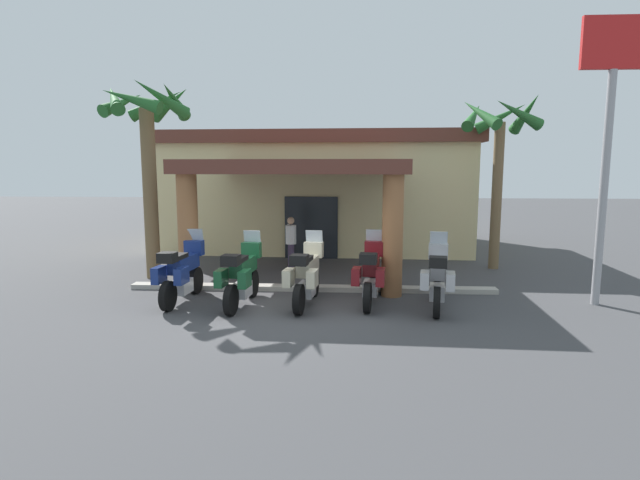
{
  "coord_description": "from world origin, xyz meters",
  "views": [
    {
      "loc": [
        1.32,
        -10.88,
        3.11
      ],
      "look_at": [
        0.53,
        2.31,
        1.2
      ],
      "focal_mm": 28.68,
      "sensor_mm": 36.0,
      "label": 1
    }
  ],
  "objects_px": {
    "palm_tree_near_portico": "(499,138)",
    "palm_tree_roadside": "(148,132)",
    "motel_building": "(320,189)",
    "roadside_sign": "(610,114)",
    "motorcycle_silver": "(438,277)",
    "pedestrian": "(291,240)",
    "motorcycle_maroon": "(371,274)",
    "motorcycle_green": "(242,275)",
    "motorcycle_cream": "(307,275)",
    "motorcycle_blue": "(182,272)"
  },
  "relations": [
    {
      "from": "motorcycle_cream",
      "to": "palm_tree_roadside",
      "type": "xyz_separation_m",
      "value": [
        -4.52,
        2.64,
        3.33
      ]
    },
    {
      "from": "roadside_sign",
      "to": "palm_tree_roadside",
      "type": "bearing_deg",
      "value": 169.05
    },
    {
      "from": "motorcycle_maroon",
      "to": "palm_tree_near_portico",
      "type": "distance_m",
      "value": 6.67
    },
    {
      "from": "motorcycle_silver",
      "to": "roadside_sign",
      "type": "bearing_deg",
      "value": -71.54
    },
    {
      "from": "pedestrian",
      "to": "motorcycle_green",
      "type": "bearing_deg",
      "value": -121.69
    },
    {
      "from": "motorcycle_silver",
      "to": "roadside_sign",
      "type": "distance_m",
      "value": 5.11
    },
    {
      "from": "motorcycle_blue",
      "to": "motorcycle_silver",
      "type": "xyz_separation_m",
      "value": [
        5.78,
        -0.19,
        0.0
      ]
    },
    {
      "from": "motorcycle_cream",
      "to": "roadside_sign",
      "type": "bearing_deg",
      "value": -78.04
    },
    {
      "from": "motorcycle_cream",
      "to": "pedestrian",
      "type": "distance_m",
      "value": 4.04
    },
    {
      "from": "palm_tree_near_portico",
      "to": "palm_tree_roadside",
      "type": "xyz_separation_m",
      "value": [
        -9.87,
        -1.94,
        0.1
      ]
    },
    {
      "from": "palm_tree_near_portico",
      "to": "motorcycle_green",
      "type": "bearing_deg",
      "value": -145.37
    },
    {
      "from": "motorcycle_blue",
      "to": "roadside_sign",
      "type": "height_order",
      "value": "roadside_sign"
    },
    {
      "from": "motorcycle_blue",
      "to": "motorcycle_maroon",
      "type": "height_order",
      "value": "same"
    },
    {
      "from": "motel_building",
      "to": "roadside_sign",
      "type": "height_order",
      "value": "roadside_sign"
    },
    {
      "from": "motel_building",
      "to": "motorcycle_cream",
      "type": "xyz_separation_m",
      "value": [
        0.24,
        -9.0,
        -1.52
      ]
    },
    {
      "from": "motel_building",
      "to": "pedestrian",
      "type": "height_order",
      "value": "motel_building"
    },
    {
      "from": "motel_building",
      "to": "motorcycle_maroon",
      "type": "relative_size",
      "value": 5.55
    },
    {
      "from": "motorcycle_green",
      "to": "motorcycle_cream",
      "type": "xyz_separation_m",
      "value": [
        1.44,
        0.12,
        0.0
      ]
    },
    {
      "from": "palm_tree_roadside",
      "to": "pedestrian",
      "type": "bearing_deg",
      "value": 19.42
    },
    {
      "from": "motorcycle_maroon",
      "to": "pedestrian",
      "type": "bearing_deg",
      "value": 38.6
    },
    {
      "from": "motel_building",
      "to": "motorcycle_silver",
      "type": "distance_m",
      "value": 9.71
    },
    {
      "from": "palm_tree_roadside",
      "to": "roadside_sign",
      "type": "xyz_separation_m",
      "value": [
        11.06,
        -2.14,
        0.2
      ]
    },
    {
      "from": "motel_building",
      "to": "pedestrian",
      "type": "bearing_deg",
      "value": -94.3
    },
    {
      "from": "motorcycle_blue",
      "to": "palm_tree_roadside",
      "type": "bearing_deg",
      "value": 37.98
    },
    {
      "from": "motel_building",
      "to": "palm_tree_near_portico",
      "type": "xyz_separation_m",
      "value": [
        5.6,
        -4.42,
        1.72
      ]
    },
    {
      "from": "pedestrian",
      "to": "motorcycle_silver",
      "type": "bearing_deg",
      "value": -70.15
    },
    {
      "from": "motorcycle_blue",
      "to": "palm_tree_roadside",
      "type": "distance_m",
      "value": 4.48
    },
    {
      "from": "motorcycle_cream",
      "to": "palm_tree_near_portico",
      "type": "distance_m",
      "value": 7.75
    },
    {
      "from": "motorcycle_cream",
      "to": "motorcycle_maroon",
      "type": "relative_size",
      "value": 1.0
    },
    {
      "from": "motorcycle_cream",
      "to": "motorcycle_maroon",
      "type": "height_order",
      "value": "same"
    },
    {
      "from": "motel_building",
      "to": "palm_tree_roadside",
      "type": "height_order",
      "value": "palm_tree_roadside"
    },
    {
      "from": "motorcycle_cream",
      "to": "palm_tree_roadside",
      "type": "relative_size",
      "value": 0.41
    },
    {
      "from": "palm_tree_near_portico",
      "to": "palm_tree_roadside",
      "type": "relative_size",
      "value": 0.98
    },
    {
      "from": "pedestrian",
      "to": "palm_tree_roadside",
      "type": "bearing_deg",
      "value": 176.59
    },
    {
      "from": "motorcycle_blue",
      "to": "pedestrian",
      "type": "distance_m",
      "value": 4.36
    },
    {
      "from": "motel_building",
      "to": "motorcycle_maroon",
      "type": "xyz_separation_m",
      "value": [
        1.69,
        -8.76,
        -1.52
      ]
    },
    {
      "from": "motorcycle_blue",
      "to": "motorcycle_cream",
      "type": "xyz_separation_m",
      "value": [
        2.89,
        -0.12,
        0.0
      ]
    },
    {
      "from": "motorcycle_blue",
      "to": "motorcycle_cream",
      "type": "height_order",
      "value": "same"
    },
    {
      "from": "motorcycle_green",
      "to": "palm_tree_near_portico",
      "type": "xyz_separation_m",
      "value": [
        6.8,
        4.69,
        3.23
      ]
    },
    {
      "from": "motorcycle_blue",
      "to": "roadside_sign",
      "type": "xyz_separation_m",
      "value": [
        9.43,
        0.38,
        3.52
      ]
    },
    {
      "from": "motorcycle_green",
      "to": "motorcycle_silver",
      "type": "bearing_deg",
      "value": -83.57
    },
    {
      "from": "palm_tree_roadside",
      "to": "motorcycle_maroon",
      "type": "bearing_deg",
      "value": -21.91
    },
    {
      "from": "motorcycle_blue",
      "to": "motorcycle_green",
      "type": "distance_m",
      "value": 1.46
    },
    {
      "from": "motel_building",
      "to": "palm_tree_near_portico",
      "type": "bearing_deg",
      "value": -36.19
    },
    {
      "from": "motorcycle_green",
      "to": "pedestrian",
      "type": "distance_m",
      "value": 4.12
    },
    {
      "from": "motel_building",
      "to": "motorcycle_green",
      "type": "relative_size",
      "value": 5.54
    },
    {
      "from": "roadside_sign",
      "to": "motorcycle_silver",
      "type": "bearing_deg",
      "value": -171.17
    },
    {
      "from": "motel_building",
      "to": "motorcycle_green",
      "type": "height_order",
      "value": "motel_building"
    },
    {
      "from": "roadside_sign",
      "to": "motorcycle_green",
      "type": "bearing_deg",
      "value": -175.59
    },
    {
      "from": "motorcycle_green",
      "to": "motorcycle_maroon",
      "type": "xyz_separation_m",
      "value": [
        2.89,
        0.36,
        0.0
      ]
    }
  ]
}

